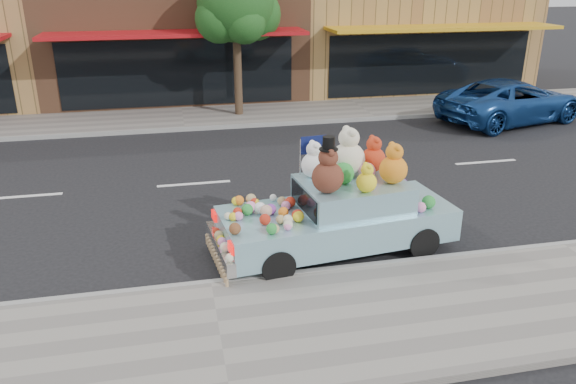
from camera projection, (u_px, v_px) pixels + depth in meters
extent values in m
plane|color=black|center=(194.00, 184.00, 13.95)|extent=(120.00, 120.00, 0.00)
cube|color=gray|center=(220.00, 338.00, 8.03)|extent=(60.00, 3.00, 0.12)
cube|color=gray|center=(183.00, 118.00, 19.83)|extent=(60.00, 3.00, 0.12)
cube|color=gray|center=(211.00, 284.00, 9.39)|extent=(60.00, 0.12, 0.13)
cube|color=gray|center=(185.00, 129.00, 18.47)|extent=(60.00, 0.12, 0.13)
cube|color=brown|center=(172.00, 7.00, 23.55)|extent=(10.00, 8.00, 7.00)
cube|color=black|center=(179.00, 73.00, 20.68)|extent=(8.50, 0.06, 2.40)
cube|color=#AA0F14|center=(177.00, 34.00, 19.33)|extent=(9.00, 1.80, 0.12)
cube|color=#A47E45|center=(396.00, 4.00, 25.51)|extent=(10.00, 8.00, 7.00)
cube|color=black|center=(430.00, 64.00, 22.64)|extent=(8.50, 0.06, 2.40)
cube|color=gold|center=(444.00, 28.00, 21.29)|extent=(9.00, 1.80, 0.12)
cylinder|color=#38281C|center=(238.00, 72.00, 19.66)|extent=(0.28, 0.28, 3.20)
sphere|color=#134416|center=(236.00, 3.00, 18.80)|extent=(2.60, 2.60, 2.60)
sphere|color=#134416|center=(255.00, 14.00, 19.35)|extent=(1.80, 1.80, 1.80)
sphere|color=#134416|center=(219.00, 19.00, 18.68)|extent=(1.60, 1.60, 1.60)
sphere|color=#134416|center=(244.00, 23.00, 18.51)|extent=(1.40, 1.40, 1.40)
sphere|color=#134416|center=(225.00, 11.00, 19.39)|extent=(1.60, 1.60, 1.60)
imported|color=#19458E|center=(511.00, 101.00, 19.34)|extent=(5.76, 3.71, 1.48)
cylinder|color=black|center=(423.00, 242.00, 10.32)|extent=(0.62, 0.27, 0.60)
cylinder|color=black|center=(383.00, 210.00, 11.69)|extent=(0.62, 0.27, 0.60)
cylinder|color=black|center=(278.00, 266.00, 9.49)|extent=(0.62, 0.27, 0.60)
cylinder|color=black|center=(254.00, 228.00, 10.86)|extent=(0.62, 0.27, 0.60)
cube|color=#8BBFD0|center=(336.00, 223.00, 10.50)|extent=(4.46, 2.16, 0.60)
cube|color=#8BBFD0|center=(352.00, 194.00, 10.38)|extent=(2.05, 1.70, 0.50)
cube|color=silver|center=(220.00, 248.00, 9.90)|extent=(0.36, 1.79, 0.26)
cube|color=red|center=(231.00, 248.00, 9.20)|extent=(0.09, 0.28, 0.16)
cube|color=red|center=(214.00, 216.00, 10.39)|extent=(0.09, 0.28, 0.16)
cube|color=black|center=(304.00, 200.00, 10.10)|extent=(0.18, 1.30, 0.40)
sphere|color=#542518|center=(328.00, 177.00, 9.69)|extent=(0.56, 0.56, 0.56)
sphere|color=#542518|center=(328.00, 157.00, 9.55)|extent=(0.35, 0.35, 0.35)
sphere|color=#542518|center=(330.00, 153.00, 9.40)|extent=(0.13, 0.13, 0.13)
sphere|color=#542518|center=(326.00, 149.00, 9.62)|extent=(0.13, 0.13, 0.13)
cylinder|color=black|center=(328.00, 149.00, 9.50)|extent=(0.33, 0.33, 0.02)
cylinder|color=black|center=(329.00, 143.00, 9.46)|extent=(0.21, 0.21, 0.22)
sphere|color=beige|center=(348.00, 159.00, 10.50)|extent=(0.64, 0.64, 0.64)
sphere|color=beige|center=(349.00, 138.00, 10.34)|extent=(0.39, 0.39, 0.39)
sphere|color=beige|center=(352.00, 133.00, 10.17)|extent=(0.15, 0.15, 0.15)
sphere|color=beige|center=(347.00, 129.00, 10.42)|extent=(0.15, 0.15, 0.15)
sphere|color=orange|center=(393.00, 170.00, 10.12)|extent=(0.51, 0.51, 0.51)
sphere|color=orange|center=(395.00, 152.00, 10.00)|extent=(0.32, 0.32, 0.32)
sphere|color=orange|center=(397.00, 148.00, 9.86)|extent=(0.12, 0.12, 0.12)
sphere|color=orange|center=(393.00, 145.00, 10.06)|extent=(0.12, 0.12, 0.12)
sphere|color=#AD2C12|center=(373.00, 159.00, 10.73)|extent=(0.47, 0.47, 0.47)
sphere|color=#AD2C12|center=(374.00, 144.00, 10.62)|extent=(0.29, 0.29, 0.29)
sphere|color=#AD2C12|center=(376.00, 141.00, 10.49)|extent=(0.11, 0.11, 0.11)
sphere|color=#AD2C12|center=(373.00, 138.00, 10.68)|extent=(0.11, 0.11, 0.11)
sphere|color=white|center=(314.00, 165.00, 10.42)|extent=(0.47, 0.47, 0.47)
sphere|color=white|center=(314.00, 149.00, 10.31)|extent=(0.29, 0.29, 0.29)
sphere|color=white|center=(316.00, 146.00, 10.18)|extent=(0.11, 0.11, 0.11)
sphere|color=white|center=(313.00, 143.00, 10.37)|extent=(0.11, 0.11, 0.11)
sphere|color=yellow|center=(367.00, 182.00, 9.74)|extent=(0.36, 0.36, 0.36)
sphere|color=yellow|center=(367.00, 170.00, 9.65)|extent=(0.22, 0.22, 0.22)
sphere|color=yellow|center=(369.00, 167.00, 9.56)|extent=(0.09, 0.09, 0.09)
sphere|color=yellow|center=(366.00, 164.00, 9.70)|extent=(0.09, 0.09, 0.09)
sphere|color=#248530|center=(343.00, 173.00, 10.16)|extent=(0.40, 0.40, 0.40)
sphere|color=pink|center=(367.00, 171.00, 10.37)|extent=(0.32, 0.32, 0.32)
sphere|color=#248530|center=(247.00, 210.00, 10.08)|extent=(0.21, 0.21, 0.21)
sphere|color=#AB2312|center=(265.00, 219.00, 9.69)|extent=(0.20, 0.20, 0.20)
sphere|color=white|center=(260.00, 208.00, 10.14)|extent=(0.21, 0.21, 0.21)
sphere|color=orange|center=(283.00, 212.00, 10.00)|extent=(0.19, 0.19, 0.19)
sphere|color=pink|center=(286.00, 206.00, 10.29)|extent=(0.17, 0.17, 0.17)
sphere|color=pink|center=(251.00, 207.00, 10.17)|extent=(0.22, 0.22, 0.22)
sphere|color=beige|center=(228.00, 216.00, 9.90)|extent=(0.14, 0.14, 0.14)
sphere|color=beige|center=(288.00, 225.00, 9.53)|extent=(0.17, 0.17, 0.17)
sphere|color=beige|center=(288.00, 220.00, 9.71)|extent=(0.18, 0.18, 0.18)
sphere|color=#9F8957|center=(275.00, 229.00, 9.38)|extent=(0.16, 0.16, 0.16)
sphere|color=#9F8957|center=(251.00, 199.00, 10.55)|extent=(0.20, 0.20, 0.20)
sphere|color=brown|center=(235.00, 229.00, 9.34)|extent=(0.20, 0.20, 0.20)
sphere|color=gold|center=(255.00, 202.00, 10.48)|extent=(0.14, 0.14, 0.14)
sphere|color=white|center=(273.00, 198.00, 10.71)|extent=(0.13, 0.13, 0.13)
sphere|color=orange|center=(239.00, 200.00, 10.51)|extent=(0.19, 0.19, 0.19)
sphere|color=#AB2312|center=(254.00, 202.00, 10.48)|extent=(0.15, 0.15, 0.15)
sphere|color=#248530|center=(272.00, 229.00, 9.35)|extent=(0.19, 0.19, 0.19)
sphere|color=#AB2312|center=(298.00, 216.00, 9.83)|extent=(0.22, 0.22, 0.22)
sphere|color=gold|center=(298.00, 216.00, 9.81)|extent=(0.21, 0.21, 0.21)
sphere|color=gold|center=(233.00, 217.00, 9.87)|extent=(0.15, 0.15, 0.15)
sphere|color=#9F8957|center=(282.00, 201.00, 10.50)|extent=(0.17, 0.17, 0.17)
sphere|color=gold|center=(236.00, 201.00, 10.52)|extent=(0.16, 0.16, 0.16)
sphere|color=brown|center=(250.00, 207.00, 10.25)|extent=(0.17, 0.17, 0.17)
sphere|color=#9F8957|center=(280.00, 219.00, 9.74)|extent=(0.16, 0.16, 0.16)
sphere|color=pink|center=(288.00, 227.00, 9.50)|extent=(0.14, 0.14, 0.14)
sphere|color=pink|center=(239.00, 216.00, 9.87)|extent=(0.16, 0.16, 0.16)
sphere|color=#753198|center=(271.00, 209.00, 10.11)|extent=(0.20, 0.20, 0.20)
sphere|color=#AB2312|center=(290.00, 202.00, 10.42)|extent=(0.20, 0.20, 0.20)
sphere|color=#AB2312|center=(238.00, 212.00, 10.03)|extent=(0.17, 0.17, 0.17)
sphere|color=#D8A88C|center=(266.00, 211.00, 9.99)|extent=(0.22, 0.22, 0.22)
sphere|color=pink|center=(222.00, 242.00, 9.66)|extent=(0.15, 0.15, 0.15)
sphere|color=beige|center=(225.00, 247.00, 9.46)|extent=(0.17, 0.17, 0.17)
sphere|color=#AB2312|center=(216.00, 231.00, 10.08)|extent=(0.13, 0.13, 0.13)
sphere|color=gold|center=(221.00, 240.00, 9.75)|extent=(0.15, 0.15, 0.15)
sphere|color=#9F8957|center=(219.00, 235.00, 9.87)|extent=(0.17, 0.17, 0.17)
sphere|color=beige|center=(230.00, 258.00, 9.14)|extent=(0.14, 0.14, 0.14)
sphere|color=pink|center=(421.00, 207.00, 10.19)|extent=(0.20, 0.20, 0.20)
sphere|color=#248530|center=(396.00, 193.00, 10.89)|extent=(0.16, 0.16, 0.16)
sphere|color=#753198|center=(403.00, 183.00, 11.40)|extent=(0.16, 0.16, 0.16)
sphere|color=#248530|center=(429.00, 202.00, 10.35)|extent=(0.25, 0.25, 0.25)
sphere|color=#AB2312|center=(409.00, 191.00, 10.83)|extent=(0.26, 0.26, 0.26)
sphere|color=#753198|center=(392.00, 185.00, 11.21)|extent=(0.23, 0.23, 0.23)
sphere|color=brown|center=(402.00, 189.00, 10.99)|extent=(0.24, 0.24, 0.24)
cylinder|color=#997A54|center=(227.00, 284.00, 9.21)|extent=(0.06, 0.06, 0.17)
sphere|color=#997A54|center=(227.00, 279.00, 9.18)|extent=(0.07, 0.07, 0.07)
cylinder|color=#997A54|center=(225.00, 280.00, 9.33)|extent=(0.06, 0.06, 0.17)
sphere|color=#997A54|center=(225.00, 275.00, 9.29)|extent=(0.07, 0.07, 0.07)
cylinder|color=#997A54|center=(224.00, 276.00, 9.44)|extent=(0.06, 0.06, 0.17)
sphere|color=#997A54|center=(223.00, 271.00, 9.41)|extent=(0.07, 0.07, 0.07)
cylinder|color=#997A54|center=(222.00, 272.00, 9.56)|extent=(0.06, 0.06, 0.17)
sphere|color=#997A54|center=(222.00, 268.00, 9.52)|extent=(0.07, 0.07, 0.07)
cylinder|color=#997A54|center=(220.00, 269.00, 9.67)|extent=(0.06, 0.06, 0.17)
sphere|color=#997A54|center=(220.00, 264.00, 9.64)|extent=(0.07, 0.07, 0.07)
cylinder|color=#997A54|center=(219.00, 265.00, 9.79)|extent=(0.06, 0.06, 0.17)
sphere|color=#997A54|center=(218.00, 260.00, 9.75)|extent=(0.07, 0.07, 0.07)
cylinder|color=#997A54|center=(217.00, 262.00, 9.90)|extent=(0.06, 0.06, 0.17)
sphere|color=#997A54|center=(217.00, 257.00, 9.87)|extent=(0.07, 0.07, 0.07)
cylinder|color=#997A54|center=(216.00, 258.00, 10.02)|extent=(0.06, 0.06, 0.17)
sphere|color=#997A54|center=(215.00, 254.00, 9.98)|extent=(0.07, 0.07, 0.07)
cylinder|color=#997A54|center=(214.00, 255.00, 10.13)|extent=(0.06, 0.06, 0.17)
sphere|color=#997A54|center=(214.00, 251.00, 10.10)|extent=(0.07, 0.07, 0.07)
cylinder|color=#997A54|center=(213.00, 252.00, 10.25)|extent=(0.06, 0.06, 0.17)
sphere|color=#997A54|center=(212.00, 247.00, 10.21)|extent=(0.07, 0.07, 0.07)
cylinder|color=#997A54|center=(211.00, 249.00, 10.37)|extent=(0.06, 0.06, 0.17)
sphere|color=#997A54|center=(211.00, 244.00, 10.33)|extent=(0.07, 0.07, 0.07)
cylinder|color=#997A54|center=(210.00, 246.00, 10.48)|extent=(0.06, 0.06, 0.17)
sphere|color=#997A54|center=(210.00, 241.00, 10.45)|extent=(0.07, 0.07, 0.07)
cylinder|color=#997A54|center=(209.00, 243.00, 10.60)|extent=(0.06, 0.06, 0.17)
sphere|color=#997A54|center=(208.00, 238.00, 10.56)|extent=(0.07, 0.07, 0.07)
cylinder|color=#997A54|center=(207.00, 240.00, 10.71)|extent=(0.06, 0.06, 0.17)
sphere|color=#997A54|center=(207.00, 235.00, 10.68)|extent=(0.07, 0.07, 0.07)
cylinder|color=silver|center=(300.00, 157.00, 10.50)|extent=(0.02, 0.02, 0.70)
cube|color=#0C1447|center=(314.00, 145.00, 10.52)|extent=(0.52, 0.08, 0.34)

